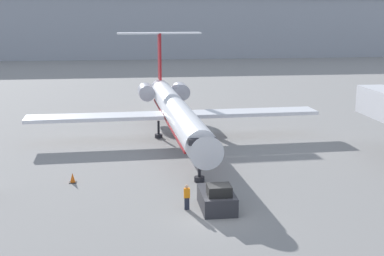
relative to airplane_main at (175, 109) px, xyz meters
name	(u,v)px	position (x,y,z in m)	size (l,w,h in m)	color
ground_plane	(216,215)	(0.63, -21.45, -3.12)	(600.00, 600.00, 0.00)	gray
terminal_building	(144,26)	(0.63, 98.55, 5.45)	(180.00, 16.80, 17.08)	#9EA3AD
airplane_main	(175,109)	(0.00, 0.00, 0.00)	(29.77, 32.96, 10.21)	white
pushback_tug	(217,198)	(0.88, -20.29, -2.41)	(2.18, 3.78, 1.91)	#2D2D33
worker_near_tug	(187,197)	(-1.11, -20.18, -2.22)	(0.40, 0.24, 1.72)	#232838
traffic_cone_left	(73,178)	(-9.14, -13.47, -2.75)	(0.56, 0.56, 0.77)	black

